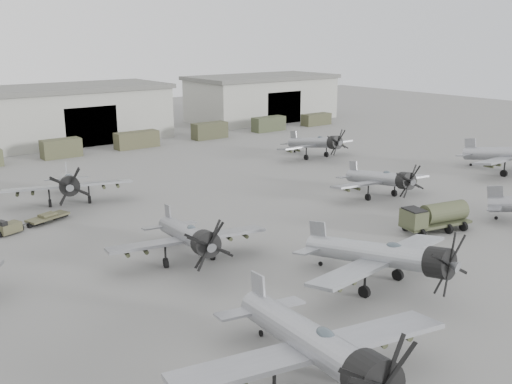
# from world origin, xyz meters

# --- Properties ---
(ground) EXTENTS (220.00, 220.00, 0.00)m
(ground) POSITION_xyz_m (0.00, 0.00, 0.00)
(ground) COLOR #585856
(ground) RESTS_ON ground
(hangar_center) EXTENTS (29.00, 14.80, 8.70)m
(hangar_center) POSITION_xyz_m (0.00, 61.96, 4.37)
(hangar_center) COLOR #97988E
(hangar_center) RESTS_ON ground
(hangar_right) EXTENTS (29.00, 14.80, 8.70)m
(hangar_right) POSITION_xyz_m (38.00, 61.96, 4.37)
(hangar_right) COLOR #97988E
(hangar_right) RESTS_ON ground
(support_truck_3) EXTENTS (5.29, 2.20, 2.55)m
(support_truck_3) POSITION_xyz_m (-6.58, 50.00, 1.28)
(support_truck_3) COLOR #42442C
(support_truck_3) RESTS_ON ground
(support_truck_4) EXTENTS (6.58, 2.20, 2.44)m
(support_truck_4) POSITION_xyz_m (4.81, 50.00, 1.22)
(support_truck_4) COLOR #43432C
(support_truck_4) RESTS_ON ground
(support_truck_5) EXTENTS (5.89, 2.20, 2.62)m
(support_truck_5) POSITION_xyz_m (17.78, 50.00, 1.31)
(support_truck_5) COLOR #3B3C27
(support_truck_5) RESTS_ON ground
(support_truck_6) EXTENTS (6.13, 2.20, 2.52)m
(support_truck_6) POSITION_xyz_m (30.12, 50.00, 1.26)
(support_truck_6) COLOR #3A4029
(support_truck_6) RESTS_ON ground
(support_truck_7) EXTENTS (5.92, 2.20, 2.14)m
(support_truck_7) POSITION_xyz_m (41.56, 50.00, 1.07)
(support_truck_7) COLOR #3E3F29
(support_truck_7) RESTS_ON ground
(aircraft_near_0) EXTENTS (14.08, 12.68, 5.59)m
(aircraft_near_0) POSITION_xyz_m (-15.84, -10.81, 2.54)
(aircraft_near_0) COLOR #989AA1
(aircraft_near_0) RESTS_ON ground
(aircraft_near_1) EXTENTS (12.91, 11.62, 5.14)m
(aircraft_near_1) POSITION_xyz_m (-4.28, -5.10, 2.34)
(aircraft_near_1) COLOR #9DA0A5
(aircraft_near_1) RESTS_ON ground
(aircraft_mid_1) EXTENTS (12.03, 10.83, 4.78)m
(aircraft_mid_1) POSITION_xyz_m (-12.28, 6.45, 2.17)
(aircraft_mid_1) COLOR gray
(aircraft_mid_1) RESTS_ON ground
(aircraft_mid_2) EXTENTS (11.47, 10.33, 4.55)m
(aircraft_mid_2) POSITION_xyz_m (12.58, 9.38, 2.07)
(aircraft_mid_2) COLOR gray
(aircraft_mid_2) RESTS_ON ground
(aircraft_far_0) EXTENTS (12.45, 11.21, 4.99)m
(aircraft_far_0) POSITION_xyz_m (-13.92, 26.67, 2.27)
(aircraft_far_0) COLOR #999DA2
(aircraft_far_0) RESTS_ON ground
(aircraft_far_1) EXTENTS (11.87, 10.68, 4.74)m
(aircraft_far_1) POSITION_xyz_m (20.92, 27.95, 2.15)
(aircraft_far_1) COLOR gray
(aircraft_far_1) RESTS_ON ground
(fuel_tanker) EXTENTS (6.66, 3.44, 2.45)m
(fuel_tanker) POSITION_xyz_m (8.29, -0.09, 1.41)
(fuel_tanker) COLOR #3F442C
(fuel_tanker) RESTS_ON ground
(tug_trailer) EXTENTS (6.78, 3.42, 1.36)m
(tug_trailer) POSITION_xyz_m (-19.67, 21.94, 0.51)
(tug_trailer) COLOR #45442D
(tug_trailer) RESTS_ON ground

